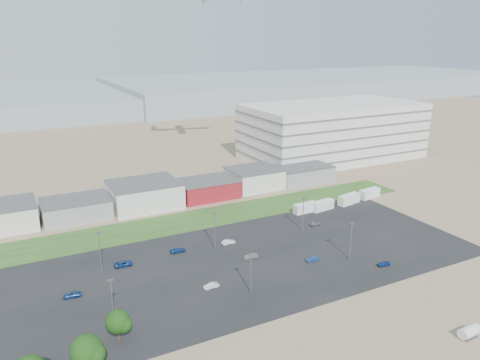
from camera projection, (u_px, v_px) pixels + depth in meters
ground at (270, 305)px, 97.94m from camera, size 700.00×700.00×0.00m
parking_lot at (246, 261)px, 117.12m from camera, size 120.00×50.00×0.01m
grass_strip at (182, 222)px, 142.10m from camera, size 160.00×16.00×0.02m
hills_backdrop at (114, 100)px, 381.70m from camera, size 700.00×200.00×9.00m
building_row at (111, 200)px, 149.60m from camera, size 170.00×20.00×8.00m
parking_garage at (333, 131)px, 214.47m from camera, size 80.00×40.00×25.00m
storage_tank_nw at (469, 332)px, 87.16m from camera, size 4.24×2.21×2.51m
box_trailer_a at (305, 208)px, 149.56m from camera, size 8.18×2.92×3.03m
box_trailer_b at (322, 205)px, 151.63m from camera, size 8.49×3.64×3.08m
box_trailer_c at (349, 199)px, 157.26m from camera, size 8.91×4.32×3.21m
box_trailer_d at (369, 193)px, 163.12m from camera, size 8.74×3.94×3.16m
tree_mid at (87, 353)px, 76.56m from camera, size 5.68×5.68×8.51m
tree_right at (90, 352)px, 78.37m from camera, size 4.45×4.45×6.67m
tree_near at (118, 324)px, 85.37m from camera, size 4.86×4.86×7.29m
lightpole_front_l at (112, 304)px, 89.25m from camera, size 1.20×0.50×10.24m
lightpole_front_m at (251, 274)px, 101.40m from camera, size 1.11×0.46×9.41m
lightpole_front_r at (351, 241)px, 116.88m from camera, size 1.17×0.49×9.92m
lightpole_back_l at (100, 252)px, 110.62m from camera, size 1.19×0.50×10.14m
lightpole_back_m at (215, 231)px, 123.03m from camera, size 1.19×0.50×10.11m
lightpole_back_r at (303, 215)px, 134.00m from camera, size 1.20×0.50×10.22m
parked_car_1 at (312, 259)px, 117.26m from camera, size 3.47×1.24×1.14m
parked_car_2 at (384, 264)px, 114.79m from camera, size 3.48×1.78×1.14m
parked_car_4 at (211, 286)px, 104.58m from camera, size 3.58×1.38×1.17m
parked_car_5 at (72, 295)px, 100.79m from camera, size 3.99×2.01×1.30m
parked_car_6 at (178, 250)px, 121.93m from camera, size 4.16×1.77×1.20m
parked_car_7 at (251, 256)px, 118.64m from camera, size 3.71×1.65×1.18m
parked_car_8 at (315, 224)px, 139.28m from camera, size 3.40×1.45×1.14m
parked_car_9 at (123, 264)px, 114.57m from camera, size 4.78×2.45×1.29m
parked_car_11 at (228, 242)px, 126.84m from camera, size 3.80×1.42×1.24m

